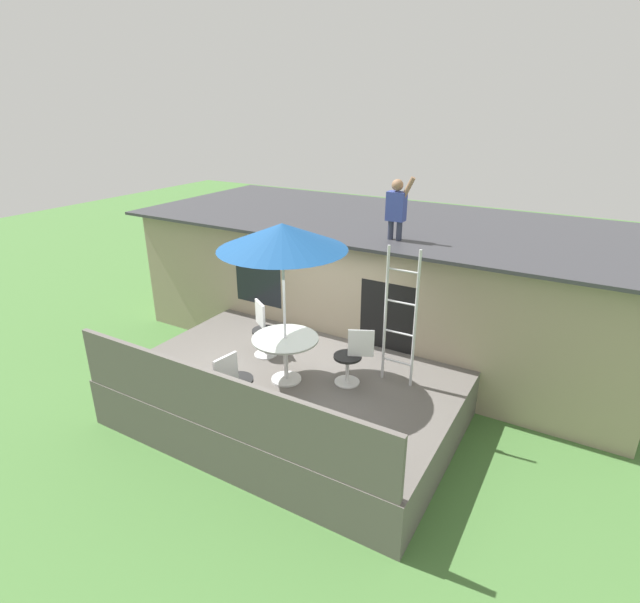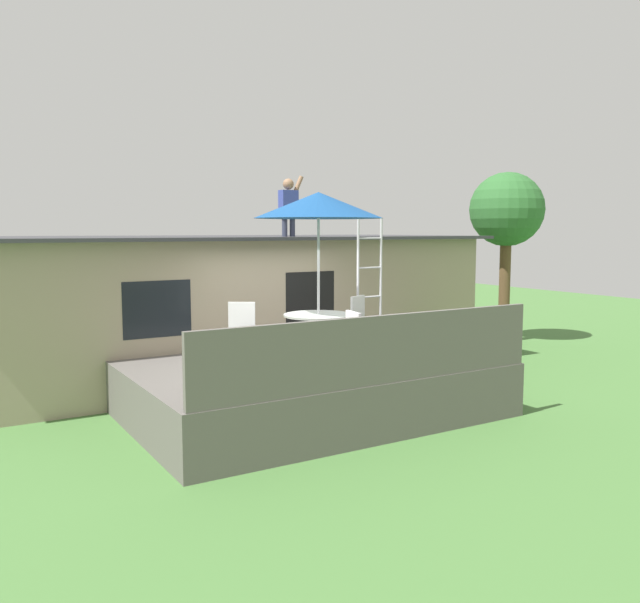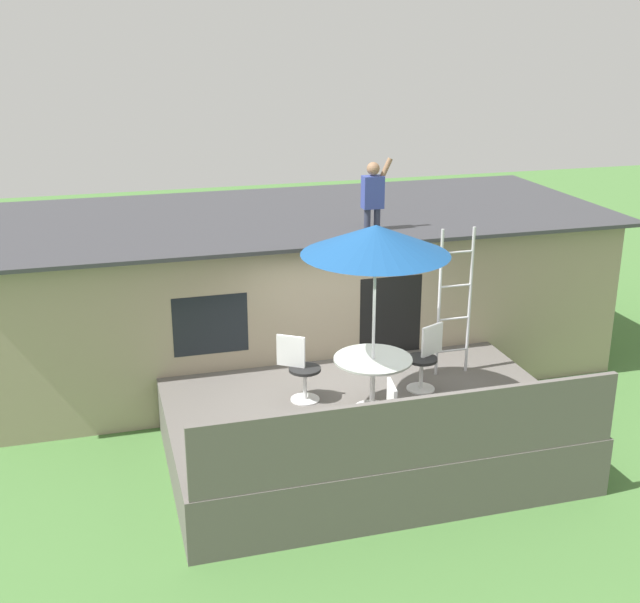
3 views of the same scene
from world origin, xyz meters
The scene contains 11 objects.
ground_plane centered at (0.00, 0.00, 0.00)m, with size 40.00×40.00×0.00m, color #477538.
house centered at (0.00, 3.60, 1.34)m, with size 10.50×4.50×2.67m.
deck centered at (0.00, 0.00, 0.40)m, with size 5.33×3.64×0.80m, color #605B56.
deck_railing centered at (0.00, -1.77, 1.25)m, with size 5.23×0.08×0.90m, color #605B56.
patio_table centered at (0.04, -0.21, 1.39)m, with size 1.04×1.04×0.74m.
patio_umbrella centered at (0.04, -0.21, 3.15)m, with size 1.90×1.90×2.54m.
step_ladder centered at (1.57, 0.64, 1.90)m, with size 0.52×0.04×2.20m.
person_figure centered at (0.82, 2.14, 3.28)m, with size 0.47×0.20×1.11m.
patio_chair_left centered at (-0.81, 0.36, 1.26)m, with size 0.56×0.46×0.92m.
patio_chair_right centered at (0.98, 0.24, 1.26)m, with size 0.59×0.44×0.92m.
patio_chair_near centered at (-0.13, -1.27, 1.26)m, with size 0.44×0.62×0.92m.
Camera 1 is at (3.99, -5.90, 4.93)m, focal length 27.90 mm.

